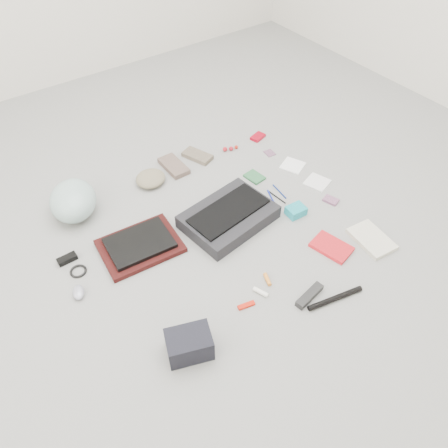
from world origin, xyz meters
TOP-DOWN VIEW (x-y plane):
  - ground_plane at (0.00, 0.00)m, footprint 4.00×4.00m
  - messenger_bag at (0.06, 0.04)m, footprint 0.50×0.38m
  - bag_flap at (0.06, 0.04)m, footprint 0.45×0.25m
  - laptop_sleeve at (-0.41, 0.15)m, footprint 0.41×0.32m
  - laptop at (-0.41, 0.15)m, footprint 0.33×0.25m
  - bike_helmet at (-0.57, 0.57)m, footprint 0.34×0.37m
  - beanie at (-0.12, 0.56)m, footprint 0.23×0.22m
  - mitten_left at (0.06, 0.60)m, footprint 0.11×0.21m
  - mitten_right at (0.23, 0.60)m, footprint 0.15×0.20m
  - power_brick at (-0.74, 0.28)m, footprint 0.09×0.04m
  - cable_coil at (-0.73, 0.19)m, footprint 0.11×0.11m
  - mouse at (-0.77, 0.06)m, footprint 0.08×0.10m
  - camera_bag at (-0.51, -0.48)m, footprint 0.21×0.18m
  - multitool at (-0.19, -0.44)m, footprint 0.08×0.04m
  - toiletry_tube_white at (-0.09, -0.42)m, footprint 0.05×0.08m
  - toiletry_tube_orange at (-0.02, -0.38)m, footprint 0.04×0.07m
  - u_lock at (0.07, -0.57)m, footprint 0.17×0.07m
  - bike_pump at (0.16, -0.64)m, footprint 0.28×0.08m
  - book_red at (0.37, -0.41)m, footprint 0.17×0.22m
  - book_white at (0.57, -0.50)m, footprint 0.17×0.24m
  - notepad at (0.40, 0.24)m, footprint 0.10×0.12m
  - pen_blue at (0.36, 0.04)m, footprint 0.06×0.15m
  - pen_black at (0.39, 0.04)m, footprint 0.02×0.14m
  - pen_navy at (0.43, 0.06)m, footprint 0.02×0.13m
  - accordion_wallet at (0.39, -0.13)m, footprint 0.10×0.09m
  - card_deck at (0.62, -0.16)m, footprint 0.08×0.09m
  - napkin_top at (0.66, 0.20)m, footprint 0.17×0.17m
  - napkin_bottom at (0.67, -0.00)m, footprint 0.16×0.16m
  - lollipop_a at (0.41, 0.56)m, footprint 0.03×0.03m
  - lollipop_b at (0.44, 0.54)m, footprint 0.03×0.03m
  - lollipop_c at (0.48, 0.54)m, footprint 0.03×0.03m
  - altoids_tin at (0.67, 0.55)m, footprint 0.11×0.08m
  - stamp_sheet at (0.62, 0.38)m, footprint 0.06×0.07m

SIDE VIEW (x-z plane):
  - ground_plane at x=0.00m, z-range 0.00..0.00m
  - stamp_sheet at x=0.62m, z-range 0.00..0.00m
  - napkin_bottom at x=0.67m, z-range 0.00..0.01m
  - napkin_top at x=0.66m, z-range 0.00..0.01m
  - pen_navy at x=0.43m, z-range 0.00..0.01m
  - pen_black at x=0.39m, z-range 0.00..0.01m
  - pen_blue at x=0.36m, z-range 0.00..0.01m
  - cable_coil at x=-0.73m, z-range 0.00..0.01m
  - multitool at x=-0.19m, z-range 0.00..0.01m
  - notepad at x=0.40m, z-range 0.00..0.01m
  - card_deck at x=0.62m, z-range 0.00..0.02m
  - toiletry_tube_orange at x=-0.02m, z-range 0.00..0.02m
  - altoids_tin at x=0.67m, z-range 0.00..0.02m
  - book_red at x=0.37m, z-range 0.00..0.02m
  - toiletry_tube_white at x=-0.09m, z-range 0.00..0.02m
  - lollipop_c at x=0.48m, z-range 0.00..0.02m
  - book_white at x=0.57m, z-range 0.00..0.02m
  - power_brick at x=-0.74m, z-range 0.00..0.03m
  - bike_pump at x=0.16m, z-range 0.00..0.03m
  - laptop_sleeve at x=-0.41m, z-range 0.00..0.03m
  - mitten_right at x=0.23m, z-range 0.00..0.03m
  - lollipop_b at x=0.44m, z-range 0.00..0.03m
  - lollipop_a at x=0.41m, z-range 0.00..0.03m
  - mitten_left at x=0.06m, z-range 0.00..0.03m
  - u_lock at x=0.07m, z-range 0.00..0.03m
  - mouse at x=-0.77m, z-range 0.00..0.03m
  - accordion_wallet at x=0.39m, z-range 0.00..0.05m
  - beanie at x=-0.12m, z-range 0.00..0.06m
  - laptop at x=-0.41m, z-range 0.03..0.05m
  - messenger_bag at x=0.06m, z-range 0.00..0.08m
  - camera_bag at x=-0.51m, z-range 0.00..0.12m
  - bag_flap at x=0.06m, z-range 0.08..0.09m
  - bike_helmet at x=-0.57m, z-range 0.00..0.18m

